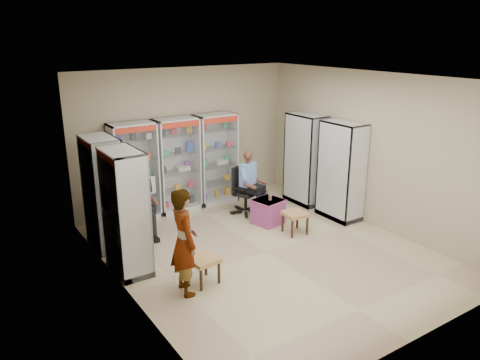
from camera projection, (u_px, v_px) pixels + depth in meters
floor at (266, 252)px, 8.20m from camera, size 6.00×6.00×0.00m
room_shell at (268, 142)px, 7.60m from camera, size 5.02×6.02×3.01m
cabinet_back_left at (134, 172)px, 9.39m from camera, size 0.90×0.50×2.00m
cabinet_back_mid at (177, 165)px, 9.89m from camera, size 0.90×0.50×2.00m
cabinet_back_right at (216, 159)px, 10.38m from camera, size 0.90×0.50×2.00m
cabinet_right_far at (305, 159)px, 10.34m from camera, size 0.90×0.50×2.00m
cabinet_right_near at (341, 171)px, 9.46m from camera, size 0.90×0.50×2.00m
cabinet_left_far at (103, 193)px, 8.16m from camera, size 0.90×0.50×2.00m
cabinet_left_near at (126, 212)px, 7.28m from camera, size 0.90×0.50×2.00m
wooden_chair at (138, 210)px, 8.83m from camera, size 0.42×0.42×0.94m
seated_customer at (138, 201)px, 8.73m from camera, size 0.44×0.60×1.34m
office_chair at (246, 190)px, 9.84m from camera, size 0.72×0.72×1.01m
seated_shopkeeper at (247, 185)px, 9.76m from camera, size 0.62×0.71×1.28m
pink_trunk at (268, 212)px, 9.37m from camera, size 0.61×0.59×0.50m
tea_glass at (270, 198)px, 9.26m from camera, size 0.07×0.07×0.10m
woven_stool_a at (295, 223)px, 8.92m from camera, size 0.47×0.47×0.42m
woven_stool_b at (203, 270)px, 7.14m from camera, size 0.47×0.47×0.42m
standing_man at (184, 242)px, 6.71m from camera, size 0.45×0.63×1.61m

